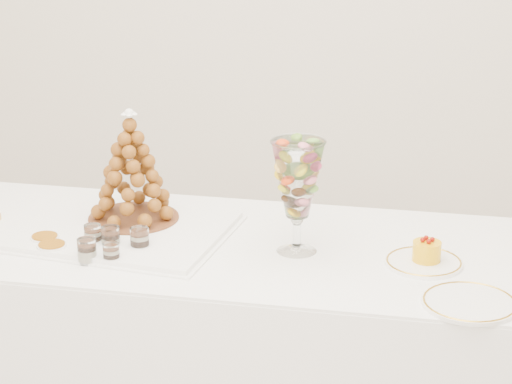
# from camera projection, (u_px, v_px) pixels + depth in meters

# --- Properties ---
(buffet_table) EXTENTS (2.00, 0.80, 0.76)m
(buffet_table) POSITION_uv_depth(u_px,v_px,m) (236.00, 353.00, 3.19)
(buffet_table) COLOR white
(buffet_table) RESTS_ON ground
(lace_tray) EXTENTS (0.72, 0.57, 0.02)m
(lace_tray) POSITION_uv_depth(u_px,v_px,m) (118.00, 230.00, 3.14)
(lace_tray) COLOR white
(lace_tray) RESTS_ON buffet_table
(macaron_vase) EXTENTS (0.16, 0.16, 0.34)m
(macaron_vase) POSITION_uv_depth(u_px,v_px,m) (298.00, 181.00, 2.94)
(macaron_vase) COLOR white
(macaron_vase) RESTS_ON buffet_table
(cake_plate) EXTENTS (0.23, 0.23, 0.01)m
(cake_plate) POSITION_uv_depth(u_px,v_px,m) (424.00, 263.00, 2.92)
(cake_plate) COLOR white
(cake_plate) RESTS_ON buffet_table
(spare_plate) EXTENTS (0.26, 0.26, 0.01)m
(spare_plate) POSITION_uv_depth(u_px,v_px,m) (469.00, 303.00, 2.66)
(spare_plate) COLOR white
(spare_plate) RESTS_ON buffet_table
(verrine_a) EXTENTS (0.06, 0.06, 0.07)m
(verrine_a) POSITION_uv_depth(u_px,v_px,m) (93.00, 236.00, 3.03)
(verrine_a) COLOR white
(verrine_a) RESTS_ON buffet_table
(verrine_b) EXTENTS (0.06, 0.06, 0.08)m
(verrine_b) POSITION_uv_depth(u_px,v_px,m) (111.00, 239.00, 3.00)
(verrine_b) COLOR white
(verrine_b) RESTS_ON buffet_table
(verrine_c) EXTENTS (0.07, 0.07, 0.08)m
(verrine_c) POSITION_uv_depth(u_px,v_px,m) (140.00, 240.00, 2.99)
(verrine_c) COLOR white
(verrine_c) RESTS_ON buffet_table
(verrine_d) EXTENTS (0.07, 0.07, 0.07)m
(verrine_d) POSITION_uv_depth(u_px,v_px,m) (87.00, 251.00, 2.92)
(verrine_d) COLOR white
(verrine_d) RESTS_ON buffet_table
(verrine_e) EXTENTS (0.06, 0.06, 0.07)m
(verrine_e) POSITION_uv_depth(u_px,v_px,m) (111.00, 254.00, 2.91)
(verrine_e) COLOR white
(verrine_e) RESTS_ON buffet_table
(ramekin_back) EXTENTS (0.09, 0.09, 0.03)m
(ramekin_back) POSITION_uv_depth(u_px,v_px,m) (45.00, 241.00, 3.05)
(ramekin_back) COLOR white
(ramekin_back) RESTS_ON buffet_table
(ramekin_front) EXTENTS (0.09, 0.09, 0.03)m
(ramekin_front) POSITION_uv_depth(u_px,v_px,m) (52.00, 249.00, 2.99)
(ramekin_front) COLOR white
(ramekin_front) RESTS_ON buffet_table
(croquembouche) EXTENTS (0.29, 0.29, 0.36)m
(croquembouche) POSITION_uv_depth(u_px,v_px,m) (131.00, 166.00, 3.15)
(croquembouche) COLOR brown
(croquembouche) RESTS_ON lace_tray
(mousse_cake) EXTENTS (0.08, 0.08, 0.07)m
(mousse_cake) POSITION_uv_depth(u_px,v_px,m) (427.00, 251.00, 2.91)
(mousse_cake) COLOR #F4B00B
(mousse_cake) RESTS_ON cake_plate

